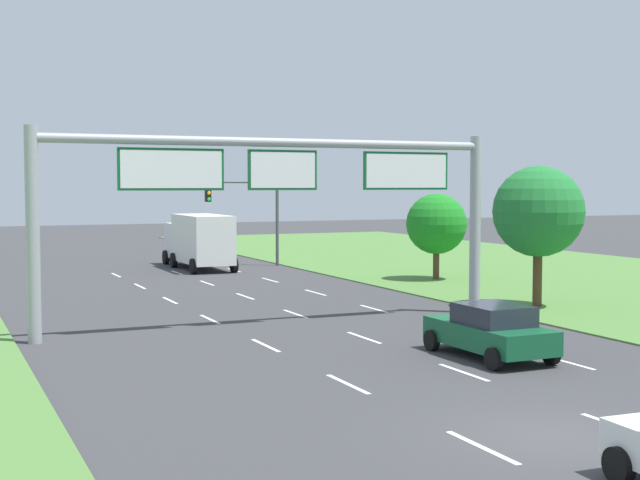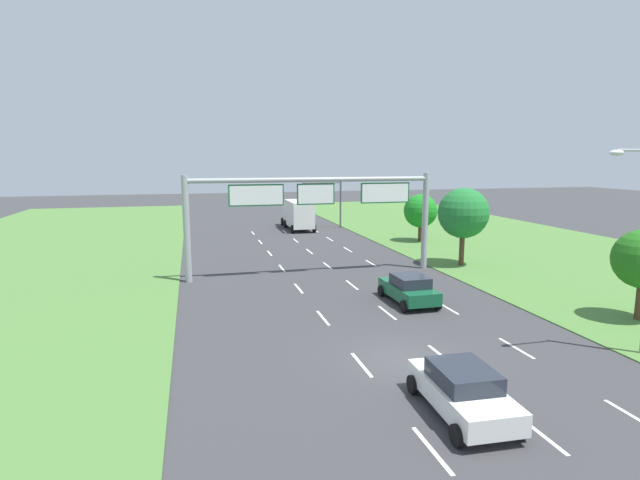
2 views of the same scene
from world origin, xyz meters
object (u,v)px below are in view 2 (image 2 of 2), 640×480
(car_lead_silver, at_px, (463,390))
(traffic_light_mast, at_px, (325,195))
(box_truck, at_px, (298,214))
(roadside_tree_far, at_px, (420,211))
(sign_gantry, at_px, (315,204))
(car_near_red, at_px, (409,289))
(roadside_tree_mid, at_px, (463,213))

(car_lead_silver, height_order, traffic_light_mast, traffic_light_mast)
(box_truck, height_order, roadside_tree_far, roadside_tree_far)
(traffic_light_mast, relative_size, roadside_tree_far, 1.21)
(car_lead_silver, height_order, sign_gantry, sign_gantry)
(car_near_red, bearing_deg, box_truck, 89.56)
(traffic_light_mast, bearing_deg, box_truck, 179.85)
(car_near_red, bearing_deg, traffic_light_mast, 83.61)
(car_lead_silver, bearing_deg, roadside_tree_mid, 62.70)
(car_lead_silver, relative_size, traffic_light_mast, 0.80)
(car_lead_silver, height_order, roadside_tree_far, roadside_tree_far)
(car_near_red, relative_size, sign_gantry, 0.25)
(car_lead_silver, height_order, roadside_tree_mid, roadside_tree_mid)
(car_near_red, bearing_deg, car_lead_silver, -106.98)
(car_near_red, relative_size, traffic_light_mast, 0.78)
(roadside_tree_mid, distance_m, roadside_tree_far, 10.99)
(car_lead_silver, xyz_separation_m, roadside_tree_far, (13.21, 30.73, 2.20))
(box_truck, xyz_separation_m, roadside_tree_mid, (7.95, -22.33, 2.22))
(sign_gantry, bearing_deg, car_near_red, -66.60)
(roadside_tree_far, bearing_deg, sign_gantry, -140.28)
(box_truck, bearing_deg, roadside_tree_mid, -69.97)
(car_lead_silver, bearing_deg, traffic_light_mast, 83.64)
(car_lead_silver, bearing_deg, box_truck, 87.87)
(car_near_red, height_order, roadside_tree_far, roadside_tree_far)
(sign_gantry, relative_size, roadside_tree_far, 3.72)
(box_truck, relative_size, roadside_tree_far, 1.72)
(car_lead_silver, bearing_deg, sign_gantry, 92.44)
(roadside_tree_mid, relative_size, roadside_tree_far, 1.27)
(roadside_tree_mid, xyz_separation_m, roadside_tree_far, (1.74, 10.81, -0.98))
(sign_gantry, bearing_deg, roadside_tree_far, 39.72)
(roadside_tree_mid, bearing_deg, roadside_tree_far, 80.84)
(roadside_tree_mid, bearing_deg, sign_gantry, -179.45)
(car_lead_silver, xyz_separation_m, roadside_tree_mid, (11.47, 19.92, 3.18))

